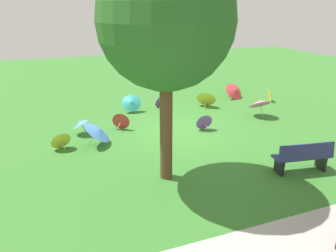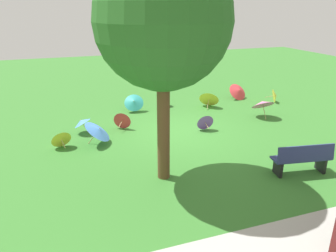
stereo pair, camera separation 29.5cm
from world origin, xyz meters
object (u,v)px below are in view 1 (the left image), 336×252
object	(u,v)px
park_bench	(303,157)
parasol_yellow_3	(206,98)
parasol_red_1	(235,91)
parasol_purple_0	(160,100)
shade_tree	(166,22)
parasol_yellow_0	(60,140)
parasol_purple_1	(203,121)
parasol_yellow_1	(271,95)
parasol_teal_0	(131,102)
parasol_pink_0	(260,103)
parasol_blue_1	(98,131)
parasol_red_0	(121,120)
parasol_blue_0	(80,123)

from	to	relation	value
park_bench	parasol_yellow_3	distance (m)	6.45
parasol_yellow_3	parasol_red_1	bearing A→B (deg)	-160.54
parasol_purple_0	parasol_yellow_3	size ratio (longest dim) A/B	0.68
park_bench	shade_tree	xyz separation A→B (m)	(3.58, -1.08, 3.51)
shade_tree	parasol_yellow_0	size ratio (longest dim) A/B	7.68
parasol_purple_1	parasol_yellow_1	bearing A→B (deg)	-155.04
parasol_teal_0	parasol_pink_0	bearing A→B (deg)	153.77
parasol_yellow_3	parasol_blue_1	xyz separation A→B (m)	(5.27, 2.59, 0.10)
parasol_yellow_1	parasol_blue_1	distance (m)	8.83
parasol_pink_0	parasol_purple_0	bearing A→B (deg)	-39.38
parasol_yellow_1	parasol_red_0	size ratio (longest dim) A/B	0.96
parasol_purple_0	parasol_yellow_3	bearing A→B (deg)	158.88
parasol_purple_1	parasol_pink_0	bearing A→B (deg)	-169.38
parasol_teal_0	parasol_purple_0	size ratio (longest dim) A/B	1.29
parasol_teal_0	parasol_red_0	size ratio (longest dim) A/B	1.36
parasol_purple_1	parasol_teal_0	bearing A→B (deg)	-55.75
parasol_yellow_1	parasol_red_1	bearing A→B (deg)	-37.49
parasol_purple_0	parasol_teal_0	bearing A→B (deg)	16.08
parasol_teal_0	parasol_purple_0	bearing A→B (deg)	-163.92
parasol_red_1	parasol_red_0	bearing A→B (deg)	18.84
parasol_teal_0	parasol_blue_0	distance (m)	2.93
parasol_yellow_0	parasol_yellow_3	world-z (taller)	parasol_yellow_3
parasol_yellow_1	parasol_purple_0	size ratio (longest dim) A/B	0.91
parasol_yellow_3	parasol_red_0	bearing A→B (deg)	18.56
parasol_red_0	parasol_blue_1	size ratio (longest dim) A/B	0.60
park_bench	parasol_pink_0	world-z (taller)	parasol_pink_0
parasol_red_0	parasol_yellow_1	bearing A→B (deg)	-171.97
parasol_purple_1	parasol_red_1	bearing A→B (deg)	-135.94
parasol_blue_1	parasol_red_1	bearing A→B (deg)	-155.55
parasol_yellow_1	parasol_red_1	xyz separation A→B (m)	(1.36, -1.04, 0.08)
park_bench	parasol_yellow_3	size ratio (longest dim) A/B	1.53
parasol_blue_0	parasol_blue_1	xyz separation A→B (m)	(-0.44, 1.17, 0.06)
park_bench	shade_tree	world-z (taller)	shade_tree
parasol_teal_0	parasol_yellow_3	bearing A→B (deg)	174.08
parasol_blue_0	parasol_red_1	bearing A→B (deg)	-164.61
parasol_red_0	parasol_purple_1	bearing A→B (deg)	158.35
parasol_red_0	parasol_purple_0	size ratio (longest dim) A/B	0.95
parasol_purple_0	parasol_blue_1	xyz separation A→B (m)	(3.30, 3.35, 0.19)
shade_tree	parasol_yellow_0	world-z (taller)	shade_tree
parasol_yellow_0	parasol_blue_1	distance (m)	1.22
parasol_red_1	parasol_purple_1	bearing A→B (deg)	44.06
parasol_yellow_0	parasol_yellow_1	size ratio (longest dim) A/B	1.09
parasol_purple_0	parasol_purple_1	distance (m)	3.35
shade_tree	parasol_purple_1	xyz separation A→B (m)	(-2.52, -2.81, -3.66)
parasol_yellow_1	parasol_red_1	distance (m)	1.71
parasol_blue_1	park_bench	bearing A→B (deg)	141.97
parasol_red_0	shade_tree	bearing A→B (deg)	94.46
parasol_yellow_3	parasol_purple_1	bearing A→B (deg)	60.90
parasol_purple_0	parasol_pink_0	bearing A→B (deg)	140.62
parasol_pink_0	parasol_yellow_1	bearing A→B (deg)	-138.36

